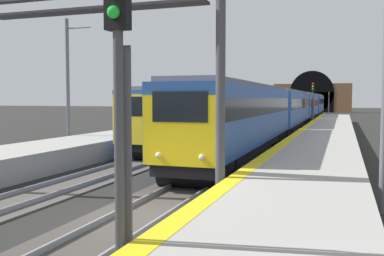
{
  "coord_description": "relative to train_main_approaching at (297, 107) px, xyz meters",
  "views": [
    {
      "loc": [
        -11.14,
        -5.27,
        3.33
      ],
      "look_at": [
        5.36,
        0.44,
        2.17
      ],
      "focal_mm": 41.23,
      "sensor_mm": 36.0,
      "label": 1
    }
  ],
  "objects": [
    {
      "name": "track_main_line",
      "position": [
        -41.9,
        0.0,
        -2.31
      ],
      "size": [
        160.0,
        3.13,
        0.21
      ],
      "color": "#423D38",
      "rests_on": "ground_plane"
    },
    {
      "name": "platform_right",
      "position": [
        -41.9,
        -4.04,
        -1.82
      ],
      "size": [
        112.0,
        3.86,
        1.06
      ],
      "primitive_type": "cube",
      "color": "#9E9B93",
      "rests_on": "ground_plane"
    },
    {
      "name": "ground_plane",
      "position": [
        -41.9,
        0.0,
        -2.35
      ],
      "size": [
        320.0,
        320.0,
        0.0
      ],
      "primitive_type": "plane",
      "color": "black"
    },
    {
      "name": "overhead_signal_gantry",
      "position": [
        -40.84,
        2.3,
        2.88
      ],
      "size": [
        0.7,
        8.7,
        6.91
      ],
      "color": "#3F3F47",
      "rests_on": "ground_plane"
    },
    {
      "name": "track_adjacent_line",
      "position": [
        -41.9,
        4.59,
        -2.31
      ],
      "size": [
        160.0,
        2.61,
        0.21
      ],
      "color": "#4C4742",
      "rests_on": "ground_plane"
    },
    {
      "name": "railway_signal_mid",
      "position": [
        -2.36,
        -1.95,
        0.78
      ],
      "size": [
        0.39,
        0.38,
        5.18
      ],
      "rotation": [
        0.0,
        0.0,
        3.14
      ],
      "color": "#4C4C54",
      "rests_on": "ground_plane"
    },
    {
      "name": "railway_signal_near",
      "position": [
        -46.92,
        -1.95,
        0.92
      ],
      "size": [
        0.39,
        0.38,
        5.43
      ],
      "rotation": [
        0.0,
        0.0,
        3.14
      ],
      "color": "#38383D",
      "rests_on": "ground_plane"
    },
    {
      "name": "catenary_mast_far",
      "position": [
        -29.66,
        10.95,
        1.86
      ],
      "size": [
        0.22,
        1.77,
        8.24
      ],
      "color": "#595B60",
      "rests_on": "ground_plane"
    },
    {
      "name": "platform_right_edge_strip",
      "position": [
        -41.9,
        -2.36,
        -1.29
      ],
      "size": [
        112.0,
        0.5,
        0.01
      ],
      "primitive_type": "cube",
      "color": "yellow",
      "rests_on": "platform_right"
    },
    {
      "name": "train_adjacent_platform",
      "position": [
        -13.47,
        4.59,
        -0.06
      ],
      "size": [
        38.53,
        3.24,
        4.88
      ],
      "rotation": [
        0.0,
        0.0,
        3.12
      ],
      "color": "#264C99",
      "rests_on": "ground_plane"
    },
    {
      "name": "tunnel_portal",
      "position": [
        59.19,
        2.3,
        1.19
      ],
      "size": [
        2.52,
        18.54,
        10.38
      ],
      "color": "brown",
      "rests_on": "ground_plane"
    },
    {
      "name": "train_main_approaching",
      "position": [
        0.0,
        0.0,
        0.0
      ],
      "size": [
        78.36,
        2.96,
        4.12
      ],
      "rotation": [
        0.0,
        0.0,
        3.15
      ],
      "color": "#264C99",
      "rests_on": "ground_plane"
    },
    {
      "name": "railway_signal_far",
      "position": [
        51.55,
        -1.95,
        0.64
      ],
      "size": [
        0.39,
        0.38,
        4.93
      ],
      "rotation": [
        0.0,
        0.0,
        3.14
      ],
      "color": "#38383D",
      "rests_on": "ground_plane"
    }
  ]
}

